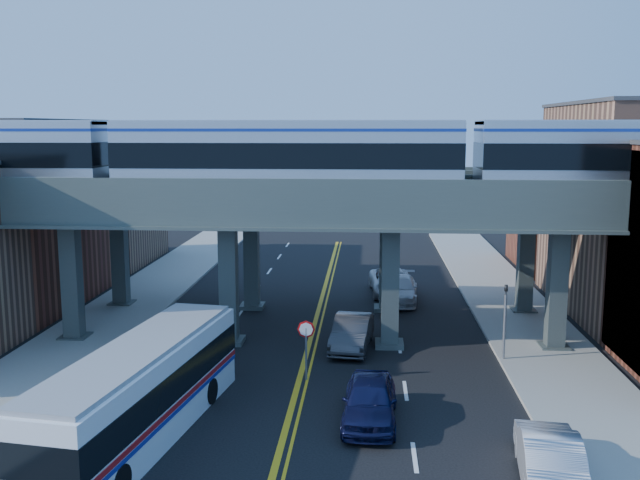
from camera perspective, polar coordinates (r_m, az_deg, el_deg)
The scene contains 18 objects.
ground at distance 28.47m, azimuth -2.27°, elevation -13.18°, with size 120.00×120.00×0.00m, color black.
sidewalk_west at distance 40.39m, azimuth -17.24°, elevation -6.70°, with size 5.00×70.00×0.16m, color gray.
sidewalk_east at distance 38.71m, azimuth 16.74°, elevation -7.36°, with size 5.00×70.00×0.16m, color gray.
building_west_b at distance 47.59m, azimuth -22.84°, elevation 2.00°, with size 8.00×14.00×11.00m, color brown.
building_west_c at distance 59.58m, azimuth -17.17°, elevation 2.14°, with size 8.00×10.00×8.00m, color #885C46.
building_east_b at distance 45.24m, azimuth 24.09°, elevation 2.22°, with size 8.00×14.00×12.00m, color #885C46.
building_east_c at distance 57.70m, azimuth 19.60°, elevation 2.31°, with size 8.00×10.00×9.00m, color brown.
elevated_viaduct_near at distance 34.58m, azimuth -0.92°, elevation 1.92°, with size 52.00×3.60×7.40m.
elevated_viaduct_far at distance 41.51m, azimuth -0.10°, elevation 3.12°, with size 52.00×3.60×7.40m.
transit_train at distance 34.43m, azimuth -2.59°, elevation 6.80°, with size 50.98×3.20×3.73m.
stop_sign at distance 30.66m, azimuth -1.12°, elevation -8.03°, with size 0.76×0.09×2.63m.
traffic_signal at distance 33.88m, azimuth 14.59°, elevation -5.72°, with size 0.15×0.18×4.10m.
transit_bus at distance 26.02m, azimuth -14.22°, elevation -11.81°, with size 4.46×12.56×3.17m.
car_lane_a at distance 26.88m, azimuth 4.00°, elevation -12.68°, with size 1.96×4.87×1.66m, color black.
car_lane_b at distance 35.16m, azimuth 2.58°, elevation -7.40°, with size 1.71×4.91×1.62m, color #323134.
car_lane_c at distance 46.49m, azimuth 5.76°, elevation -3.37°, with size 2.63×5.69×1.58m, color silver.
car_lane_d at distance 44.58m, azimuth 6.38°, elevation -3.94°, with size 2.18×5.36×1.56m, color #B2B1B6.
car_parked_curb at distance 23.88m, azimuth 17.83°, elevation -16.03°, with size 1.74×4.98×1.64m, color #B7B7BC.
Camera 1 is at (2.89, -26.19, 10.78)m, focal length 40.00 mm.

